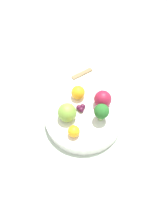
# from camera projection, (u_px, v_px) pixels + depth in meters

# --- Properties ---
(ground_plane) EXTENTS (6.00, 6.00, 0.00)m
(ground_plane) POSITION_uv_depth(u_px,v_px,m) (84.00, 122.00, 0.74)
(ground_plane) COLOR gray
(table_surface) EXTENTS (1.20, 1.20, 0.02)m
(table_surface) POSITION_uv_depth(u_px,v_px,m) (84.00, 121.00, 0.73)
(table_surface) COLOR #B2C6B2
(table_surface) RESTS_ON ground_plane
(bowl) EXTENTS (0.25, 0.25, 0.03)m
(bowl) POSITION_uv_depth(u_px,v_px,m) (84.00, 117.00, 0.70)
(bowl) COLOR white
(bowl) RESTS_ON table_surface
(broccoli) EXTENTS (0.05, 0.05, 0.06)m
(broccoli) POSITION_uv_depth(u_px,v_px,m) (102.00, 112.00, 0.65)
(broccoli) COLOR #8CB76B
(broccoli) RESTS_ON bowl
(apple_red) EXTENTS (0.06, 0.06, 0.06)m
(apple_red) POSITION_uv_depth(u_px,v_px,m) (103.00, 99.00, 0.69)
(apple_red) COLOR maroon
(apple_red) RESTS_ON bowl
(apple_green) EXTENTS (0.06, 0.06, 0.06)m
(apple_green) POSITION_uv_depth(u_px,v_px,m) (67.00, 112.00, 0.66)
(apple_green) COLOR olive
(apple_green) RESTS_ON bowl
(orange_front) EXTENTS (0.04, 0.04, 0.04)m
(orange_front) POSITION_uv_depth(u_px,v_px,m) (74.00, 131.00, 0.64)
(orange_front) COLOR orange
(orange_front) RESTS_ON bowl
(orange_back) EXTENTS (0.05, 0.05, 0.05)m
(orange_back) POSITION_uv_depth(u_px,v_px,m) (78.00, 92.00, 0.71)
(orange_back) COLOR orange
(orange_back) RESTS_ON bowl
(grape_cluster) EXTENTS (0.03, 0.03, 0.02)m
(grape_cluster) POSITION_uv_depth(u_px,v_px,m) (81.00, 108.00, 0.69)
(grape_cluster) COLOR #47142D
(grape_cluster) RESTS_ON bowl
(spoon) EXTENTS (0.09, 0.03, 0.01)m
(spoon) POSITION_uv_depth(u_px,v_px,m) (82.00, 74.00, 0.82)
(spoon) COLOR olive
(spoon) RESTS_ON table_surface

